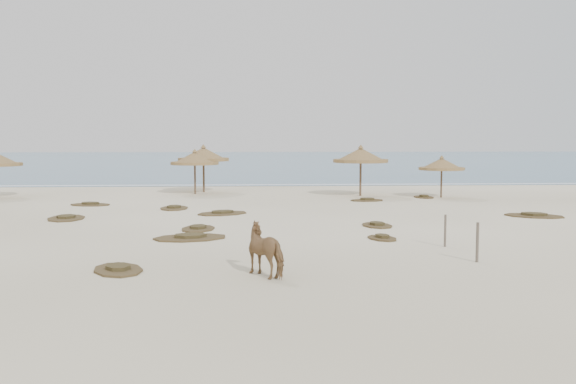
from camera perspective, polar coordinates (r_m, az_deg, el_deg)
The scene contains 22 objects.
ground at distance 20.92m, azimuth -6.02°, elevation -4.81°, with size 160.00×160.00×0.00m, color #EDE1C3.
ocean at distance 95.67m, azimuth -3.91°, elevation 2.84°, with size 200.00×100.00×0.01m, color #2A6080.
foam_line at distance 46.74m, azimuth -4.52°, elevation 0.61°, with size 70.00×0.60×0.01m, color silver.
palapa_2 at distance 39.85m, azimuth -8.29°, elevation 2.92°, with size 3.94×3.94×2.78m.
palapa_3 at distance 41.03m, azimuth -7.52°, elevation 3.28°, with size 3.50×3.50×3.05m.
palapa_4 at distance 38.39m, azimuth 6.48°, elevation 3.19°, with size 4.15×4.15×3.06m.
palapa_5 at distance 38.16m, azimuth 13.50°, elevation 2.38°, with size 3.44×3.44×2.46m.
horse at distance 16.40m, azimuth -1.79°, elevation -5.13°, with size 0.72×1.59×1.34m, color olive.
fence_post_near at distance 18.90m, azimuth 16.48°, elevation -4.31°, with size 0.08×0.08×1.13m, color brown.
fence_post_far at distance 21.24m, azimuth 13.80°, elevation -3.36°, with size 0.08×0.08×1.04m, color brown.
scrub_1 at distance 29.19m, azimuth -19.12°, elevation -2.18°, with size 1.81×2.54×0.16m.
scrub_2 at distance 24.72m, azimuth -8.00°, elevation -3.21°, with size 1.44×2.04×0.16m.
scrub_3 at distance 29.48m, azimuth -5.85°, elevation -1.87°, with size 2.82×2.47×0.16m.
scrub_4 at distance 25.63m, azimuth 7.92°, elevation -2.91°, with size 1.34×1.87×0.16m.
scrub_5 at distance 30.47m, azimuth 21.03°, elevation -1.95°, with size 3.04×2.69×0.16m.
scrub_6 at distance 34.60m, azimuth -17.17°, elevation -1.05°, with size 2.37×1.82×0.16m.
scrub_7 at distance 35.58m, azimuth 7.03°, elevation -0.71°, with size 1.99×1.42×0.16m.
scrub_9 at distance 22.58m, azimuth -8.69°, elevation -3.99°, with size 2.93×2.28×0.16m.
scrub_10 at distance 37.98m, azimuth 11.97°, elevation -0.42°, with size 1.26×1.74×0.16m.
scrub_11 at distance 17.62m, azimuth -14.88°, elevation -6.64°, with size 1.88×2.26×0.16m.
scrub_12 at distance 22.46m, azimuth 8.37°, elevation -4.04°, with size 1.23×1.57×0.16m.
scrub_13 at distance 31.94m, azimuth -10.09°, elevation -1.39°, with size 1.35×2.08×0.16m.
Camera 1 is at (1.00, -20.60, 3.55)m, focal length 40.00 mm.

